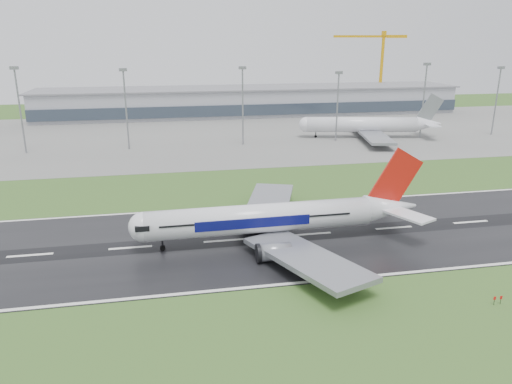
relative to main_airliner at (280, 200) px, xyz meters
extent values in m
plane|color=#30541F|center=(28.01, 2.42, -9.49)|extent=(520.00, 520.00, 0.00)
cube|color=black|center=(28.01, 2.42, -9.44)|extent=(400.00, 45.00, 0.10)
cube|color=slate|center=(28.01, 127.42, -9.45)|extent=(400.00, 130.00, 0.08)
cube|color=#90929A|center=(28.01, 187.42, -1.99)|extent=(240.00, 36.00, 15.00)
cylinder|color=gray|center=(-76.49, 102.42, 6.31)|extent=(0.64, 0.64, 31.60)
cylinder|color=gray|center=(-37.62, 102.42, 5.77)|extent=(0.64, 0.64, 30.53)
cylinder|color=gray|center=(8.87, 102.42, 5.89)|extent=(0.64, 0.64, 30.76)
cylinder|color=gray|center=(49.76, 102.42, 4.70)|extent=(0.64, 0.64, 28.38)
cylinder|color=gray|center=(89.54, 102.42, 6.26)|extent=(0.64, 0.64, 31.50)
cylinder|color=gray|center=(125.65, 102.42, 5.32)|extent=(0.64, 0.64, 29.62)
camera|label=1|loc=(-23.73, -95.44, 32.74)|focal=34.08mm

